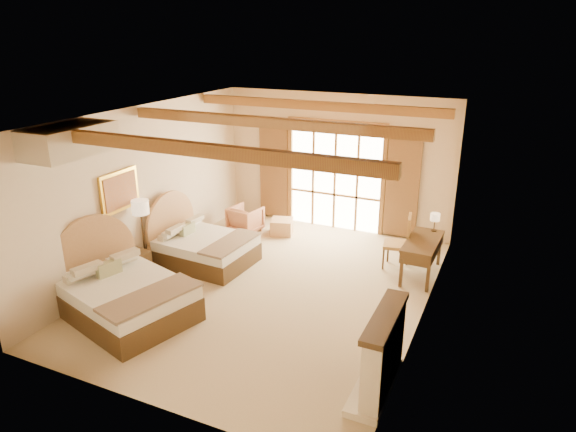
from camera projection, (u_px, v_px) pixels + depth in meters
The scene contains 19 objects.
floor at pixel (271, 287), 9.58m from camera, with size 7.00×7.00×0.00m, color tan.
wall_back at pixel (336, 162), 12.03m from camera, with size 5.50×5.50×0.00m, color beige.
wall_left at pixel (145, 188), 10.10m from camera, with size 7.00×7.00×0.00m, color beige.
wall_right at pixel (429, 230), 7.97m from camera, with size 7.00×7.00×0.00m, color beige.
ceiling at pixel (269, 115), 8.49m from camera, with size 7.00×7.00×0.00m, color #AC6A31.
ceiling_beams at pixel (269, 122), 8.53m from camera, with size 5.39×4.60×0.18m, color olive, non-canonical shape.
french_doors at pixel (335, 177), 12.10m from camera, with size 3.95×0.08×2.60m.
fireplace at pixel (382, 358), 6.69m from camera, with size 0.46×1.40×1.16m.
painting at pixel (120, 191), 9.39m from camera, with size 0.06×0.95×0.75m.
canopy_valance at pixel (69, 140), 7.79m from camera, with size 0.70×1.40×0.45m, color beige.
bed_near at pixel (120, 293), 8.52m from camera, with size 2.50×2.09×1.37m.
bed_far at pixel (200, 245), 10.53m from camera, with size 1.94×1.51×1.22m.
nightstand at pixel (134, 266), 9.76m from camera, with size 0.49×0.49×0.58m, color #492F17.
floor_lamp at pixel (141, 212), 9.70m from camera, with size 0.32×0.32×1.52m.
armchair at pixel (245, 219), 12.11m from camera, with size 0.67×0.69×0.63m, color #B7714D.
ottoman at pixel (282, 227), 12.04m from camera, with size 0.49×0.49×0.36m, color tan.
desk at pixel (422, 256), 9.93m from camera, with size 0.62×1.39×0.74m.
desk_chair at pixel (397, 251), 10.27m from camera, with size 0.57×0.56×1.12m.
desk_lamp at pixel (435, 218), 10.17m from camera, with size 0.19×0.19×0.37m.
Camera 1 is at (3.82, -7.65, 4.54)m, focal length 32.00 mm.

